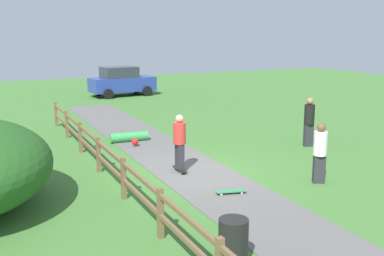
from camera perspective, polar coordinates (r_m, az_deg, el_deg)
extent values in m
plane|color=#427533|center=(14.38, 0.16, -5.43)|extent=(60.00, 60.00, 0.00)
cube|color=#605E5B|center=(14.38, 0.16, -5.40)|extent=(2.40, 28.00, 0.02)
cube|color=brown|center=(9.89, -3.89, -10.36)|extent=(0.12, 0.12, 1.10)
cube|color=brown|center=(12.18, -8.36, -6.11)|extent=(0.12, 0.12, 1.10)
cube|color=brown|center=(14.56, -11.35, -3.20)|extent=(0.12, 0.12, 1.10)
cube|color=brown|center=(17.00, -13.47, -1.12)|extent=(0.12, 0.12, 1.10)
cube|color=brown|center=(19.47, -15.06, 0.44)|extent=(0.12, 0.12, 1.10)
cube|color=brown|center=(21.97, -16.29, 1.65)|extent=(0.12, 0.12, 1.10)
cube|color=brown|center=(13.38, -9.98, -4.73)|extent=(0.08, 18.00, 0.09)
cube|color=brown|center=(13.25, -10.05, -2.87)|extent=(0.08, 18.00, 0.09)
cylinder|color=black|center=(8.90, 5.06, -13.73)|extent=(0.56, 0.56, 0.90)
cube|color=black|center=(14.40, -1.51, -5.04)|extent=(0.24, 0.81, 0.02)
cylinder|color=silver|center=(14.63, -2.18, -4.93)|extent=(0.03, 0.06, 0.06)
cylinder|color=silver|center=(14.69, -1.63, -4.87)|extent=(0.03, 0.06, 0.06)
cylinder|color=silver|center=(14.13, -1.39, -5.54)|extent=(0.03, 0.06, 0.06)
cylinder|color=silver|center=(14.19, -0.82, -5.47)|extent=(0.03, 0.06, 0.06)
cube|color=#2D2D33|center=(14.28, -1.52, -3.48)|extent=(0.21, 0.33, 0.79)
cylinder|color=red|center=(14.11, -1.54, -0.64)|extent=(0.40, 0.40, 0.66)
sphere|color=tan|center=(14.02, -1.55, 1.15)|extent=(0.24, 0.24, 0.24)
cylinder|color=green|center=(18.32, -7.69, -1.08)|extent=(1.50, 0.44, 0.36)
sphere|color=red|center=(17.51, -6.97, -1.67)|extent=(0.26, 0.26, 0.26)
cube|color=#338C4C|center=(12.54, 4.76, -7.69)|extent=(0.82, 0.39, 0.02)
cylinder|color=silver|center=(12.42, 3.60, -8.09)|extent=(0.07, 0.04, 0.06)
cylinder|color=silver|center=(12.55, 3.42, -7.86)|extent=(0.07, 0.04, 0.06)
cylinder|color=silver|center=(12.56, 6.09, -7.89)|extent=(0.07, 0.04, 0.06)
cylinder|color=silver|center=(12.70, 5.89, -7.66)|extent=(0.07, 0.04, 0.06)
cube|color=#2D2D33|center=(13.80, 15.25, -4.86)|extent=(0.37, 0.31, 0.82)
cylinder|color=white|center=(13.60, 15.43, -1.83)|extent=(0.50, 0.50, 0.68)
sphere|color=brown|center=(13.50, 15.53, 0.08)|extent=(0.25, 0.25, 0.25)
cube|color=#2D2D33|center=(17.97, 14.03, -0.83)|extent=(0.35, 0.25, 0.86)
cylinder|color=black|center=(17.82, 14.16, 1.65)|extent=(0.44, 0.44, 0.72)
sphere|color=#9E704C|center=(17.74, 14.24, 3.20)|extent=(0.26, 0.26, 0.26)
cube|color=#283D99|center=(31.12, -8.50, 5.32)|extent=(4.35, 2.13, 0.90)
cube|color=#2D333D|center=(30.96, -8.89, 6.77)|extent=(2.35, 1.78, 0.70)
cylinder|color=black|center=(32.51, -6.89, 4.85)|extent=(0.66, 0.31, 0.64)
cylinder|color=black|center=(30.93, -5.53, 4.52)|extent=(0.66, 0.31, 0.64)
cylinder|color=black|center=(31.50, -11.37, 4.48)|extent=(0.66, 0.31, 0.64)
cylinder|color=black|center=(29.86, -10.20, 4.12)|extent=(0.66, 0.31, 0.64)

